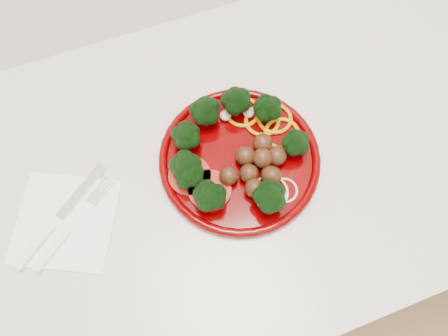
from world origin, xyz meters
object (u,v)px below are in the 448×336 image
object	(u,v)px
fork	(61,239)
plate	(237,156)
napkin	(65,221)
knife	(50,228)

from	to	relation	value
fork	plate	bearing A→B (deg)	-30.50
napkin	knife	bearing A→B (deg)	-166.45
plate	napkin	bearing A→B (deg)	-179.70
plate	napkin	xyz separation A→B (m)	(-0.28, -0.00, -0.02)
plate	napkin	world-z (taller)	plate
plate	fork	bearing A→B (deg)	-174.29
plate	napkin	size ratio (longest dim) A/B	1.76
knife	napkin	bearing A→B (deg)	-22.66
napkin	fork	world-z (taller)	fork
napkin	knife	world-z (taller)	knife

